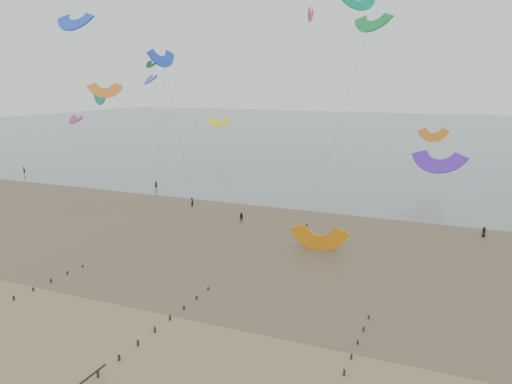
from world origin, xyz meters
TOP-DOWN VIEW (x-y plane):
  - ground at (0.00, 0.00)m, footprint 500.00×500.00m
  - sea_and_shore at (-4.08, 34.40)m, footprint 500.00×665.00m
  - kitesurfer_lead at (-16.83, 44.43)m, footprint 0.82×0.75m
  - kitesurfers at (18.89, 49.81)m, footprint 158.13×25.32m
  - grounded_kite at (11.63, 30.33)m, footprint 7.25×5.83m
  - kites_airborne at (-11.61, 91.88)m, footprint 240.81×121.49m

SIDE VIEW (x-z plane):
  - ground at x=0.00m, z-range 0.00..0.00m
  - grounded_kite at x=11.63m, z-range -1.90..1.90m
  - sea_and_shore at x=-4.08m, z-range -0.01..0.02m
  - kitesurfers at x=18.89m, z-range -0.08..1.70m
  - kitesurfer_lead at x=-16.83m, z-range 0.00..1.87m
  - kites_airborne at x=-11.61m, z-range 0.79..42.63m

